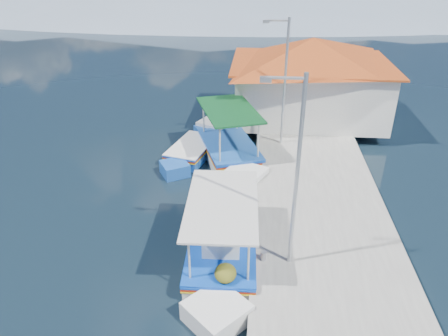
{
  "coord_description": "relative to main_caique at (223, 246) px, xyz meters",
  "views": [
    {
      "loc": [
        3.49,
        -8.48,
        9.32
      ],
      "look_at": [
        2.14,
        6.52,
        1.3
      ],
      "focal_mm": 33.85,
      "sensor_mm": 36.0,
      "label": 1
    }
  ],
  "objects": [
    {
      "name": "main_caique",
      "position": [
        0.0,
        0.0,
        0.0
      ],
      "size": [
        2.36,
        7.51,
        2.47
      ],
      "rotation": [
        0.0,
        0.0,
        -0.04
      ],
      "color": "white",
      "rests_on": "ground"
    },
    {
      "name": "quay",
      "position": [
        3.46,
        3.4,
        -0.23
      ],
      "size": [
        5.0,
        44.0,
        0.5
      ],
      "primitive_type": "cube",
      "color": "#A6A49B",
      "rests_on": "ground"
    },
    {
      "name": "caique_green_canopy",
      "position": [
        -0.33,
        7.44,
        -0.05
      ],
      "size": [
        3.88,
        7.18,
        2.85
      ],
      "rotation": [
        0.0,
        0.0,
        -0.34
      ],
      "color": "white",
      "rests_on": "ground"
    },
    {
      "name": "mountain_ridge",
      "position": [
        4.1,
        53.4,
        1.56
      ],
      "size": [
        171.4,
        96.0,
        5.5
      ],
      "color": "gray",
      "rests_on": "ground"
    },
    {
      "name": "bollards",
      "position": [
        1.36,
        2.65,
        0.17
      ],
      "size": [
        0.2,
        17.2,
        0.3
      ],
      "color": "#A5A8AD",
      "rests_on": "quay"
    },
    {
      "name": "ground",
      "position": [
        -2.44,
        -2.6,
        -0.48
      ],
      "size": [
        160.0,
        160.0,
        0.0
      ],
      "primitive_type": "plane",
      "color": "black",
      "rests_on": "ground"
    },
    {
      "name": "harbor_building",
      "position": [
        3.75,
        12.4,
        2.3
      ],
      "size": [
        10.49,
        10.49,
        4.4
      ],
      "color": "silver",
      "rests_on": "quay"
    },
    {
      "name": "lamp_post_far",
      "position": [
        2.06,
        8.4,
        3.38
      ],
      "size": [
        1.21,
        0.14,
        6.0
      ],
      "color": "#A5A8AD",
      "rests_on": "quay"
    },
    {
      "name": "caique_blue_hull",
      "position": [
        -2.21,
        7.5,
        -0.21
      ],
      "size": [
        2.58,
        5.42,
        1.0
      ],
      "rotation": [
        0.0,
        0.0,
        0.26
      ],
      "color": "#1B4FA5",
      "rests_on": "ground"
    },
    {
      "name": "lamp_post_near",
      "position": [
        2.06,
        -0.6,
        3.38
      ],
      "size": [
        1.21,
        0.14,
        6.0
      ],
      "color": "#A5A8AD",
      "rests_on": "quay"
    }
  ]
}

